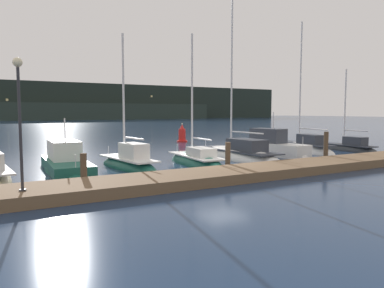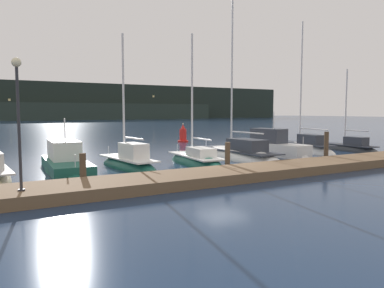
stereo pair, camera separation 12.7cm
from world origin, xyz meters
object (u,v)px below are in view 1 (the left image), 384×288
at_px(sailboat_berth_5, 196,163).
at_px(sailboat_berth_8, 304,150).
at_px(sailboat_berth_9, 349,149).
at_px(sailboat_berth_4, 129,165).
at_px(motorboat_berth_7, 273,150).
at_px(sailboat_berth_6, 238,157).
at_px(dock_lamppost, 19,104).
at_px(motorboat_berth_3, 66,166).
at_px(channel_buoy, 182,135).

xyz_separation_m(sailboat_berth_5, sailboat_berth_8, (10.95, 1.76, 0.05)).
height_order(sailboat_berth_8, sailboat_berth_9, sailboat_berth_8).
distance_m(sailboat_berth_4, sailboat_berth_5, 4.06).
height_order(sailboat_berth_5, sailboat_berth_9, sailboat_berth_5).
xyz_separation_m(sailboat_berth_4, motorboat_berth_7, (11.27, 0.60, 0.19)).
bearing_deg(motorboat_berth_7, sailboat_berth_6, -175.32).
bearing_deg(sailboat_berth_4, dock_lamppost, -135.65).
relative_size(motorboat_berth_7, dock_lamppost, 1.34).
bearing_deg(motorboat_berth_3, channel_buoy, 43.04).
bearing_deg(motorboat_berth_3, sailboat_berth_9, -2.40).
height_order(sailboat_berth_6, channel_buoy, sailboat_berth_6).
xyz_separation_m(sailboat_berth_6, sailboat_berth_9, (10.97, -0.34, -0.00)).
bearing_deg(sailboat_berth_8, dock_lamppost, -161.43).
bearing_deg(sailboat_berth_8, sailboat_berth_6, -173.44).
relative_size(motorboat_berth_3, sailboat_berth_5, 0.80).
bearing_deg(sailboat_berth_9, sailboat_berth_5, -177.66).
relative_size(sailboat_berth_6, sailboat_berth_8, 1.17).
bearing_deg(sailboat_berth_4, motorboat_berth_3, 164.49).
height_order(sailboat_berth_5, sailboat_berth_6, sailboat_berth_6).
height_order(motorboat_berth_3, channel_buoy, motorboat_berth_3).
distance_m(sailboat_berth_5, sailboat_berth_9, 14.82).
xyz_separation_m(sailboat_berth_5, sailboat_berth_9, (14.81, 0.60, 0.03)).
height_order(sailboat_berth_4, motorboat_berth_7, sailboat_berth_4).
bearing_deg(sailboat_berth_6, sailboat_berth_8, 6.56).
distance_m(sailboat_berth_6, channel_buoy, 14.56).
bearing_deg(motorboat_berth_7, sailboat_berth_5, -170.42).
distance_m(sailboat_berth_4, sailboat_berth_6, 7.86).
bearing_deg(channel_buoy, sailboat_berth_9, -62.49).
bearing_deg(sailboat_berth_6, motorboat_berth_7, 4.68).
relative_size(sailboat_berth_4, sailboat_berth_5, 0.95).
distance_m(motorboat_berth_3, sailboat_berth_4, 3.36).
bearing_deg(channel_buoy, sailboat_berth_5, -115.72).
height_order(motorboat_berth_3, sailboat_berth_6, sailboat_berth_6).
bearing_deg(sailboat_berth_6, sailboat_berth_9, -1.78).
bearing_deg(sailboat_berth_8, sailboat_berth_9, -16.68).
xyz_separation_m(sailboat_berth_5, channel_buoy, (7.27, 15.09, 0.64)).
xyz_separation_m(sailboat_berth_8, sailboat_berth_9, (3.86, -1.16, -0.02)).
height_order(sailboat_berth_8, channel_buoy, sailboat_berth_8).
xyz_separation_m(sailboat_berth_8, channel_buoy, (-3.68, 13.33, 0.59)).
relative_size(motorboat_berth_3, sailboat_berth_8, 0.63).
distance_m(motorboat_berth_7, sailboat_berth_9, 7.58).
bearing_deg(sailboat_berth_8, channel_buoy, 105.44).
bearing_deg(sailboat_berth_4, sailboat_berth_8, 4.33).
distance_m(motorboat_berth_3, sailboat_berth_9, 22.08).
distance_m(channel_buoy, dock_lamppost, 26.90).
height_order(motorboat_berth_3, sailboat_berth_5, sailboat_berth_5).
distance_m(sailboat_berth_4, dock_lamppost, 9.09).
bearing_deg(sailboat_berth_8, motorboat_berth_7, -171.72).
distance_m(motorboat_berth_3, sailboat_berth_5, 7.41).
distance_m(sailboat_berth_8, dock_lamppost, 22.42).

